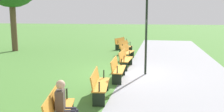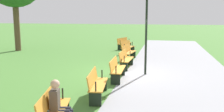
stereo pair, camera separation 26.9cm
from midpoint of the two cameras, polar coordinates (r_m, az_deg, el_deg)
name	(u,v)px [view 2 (the right image)]	position (r m, az deg, el deg)	size (l,w,h in m)	color
ground_plane	(124,73)	(11.48, 3.38, -4.04)	(120.00, 120.00, 0.00)	#477A33
path_paving	(179,76)	(11.38, 15.96, -4.50)	(30.97, 4.91, 0.01)	#939399
bench_0	(124,43)	(19.58, 3.17, 3.04)	(1.74, 0.97, 0.89)	orange
bench_1	(127,47)	(17.24, 4.03, 2.13)	(1.74, 0.83, 0.89)	orange
bench_2	(128,52)	(14.88, 4.35, 0.94)	(1.73, 0.69, 0.89)	orange
bench_3	(126,59)	(12.54, 3.82, -0.68)	(1.70, 0.55, 0.89)	orange
bench_4	(117,69)	(10.24, 1.87, -3.00)	(1.70, 0.55, 0.89)	orange
bench_5	(97,84)	(8.05, -2.68, -6.53)	(1.73, 0.69, 0.89)	orange
bench_6	(53,110)	(6.09, -12.39, -12.14)	(1.74, 0.83, 0.89)	orange
person_seated	(59,102)	(6.03, -11.06, -10.64)	(0.41, 0.57, 1.20)	#4C4238
lamp_post	(147,17)	(11.05, 8.79, 9.05)	(0.32, 0.32, 3.73)	black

